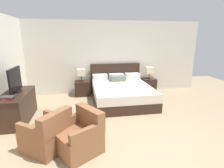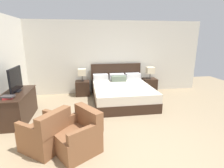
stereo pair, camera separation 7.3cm
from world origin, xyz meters
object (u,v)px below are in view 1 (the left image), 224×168
tv (15,80)px  armchair_by_window (48,135)px  nightstand_left (82,88)px  table_lamp_right (149,70)px  table_lamp_left (81,72)px  nightstand_right (149,85)px  book_blue_cover (7,97)px  book_red_cover (8,98)px  dresser (17,106)px  armchair_companion (80,136)px  bed (121,92)px

tv → armchair_by_window: size_ratio=0.78×
nightstand_left → table_lamp_right: 2.51m
table_lamp_left → armchair_by_window: bearing=-101.8°
nightstand_right → table_lamp_left: (-2.45, 0.00, 0.56)m
table_lamp_right → tv: size_ratio=0.57×
tv → nightstand_left: bearing=45.9°
book_blue_cover → book_red_cover: bearing=0.0°
dresser → book_red_cover: bearing=-90.7°
table_lamp_left → armchair_by_window: size_ratio=0.45×
book_blue_cover → table_lamp_right: bearing=27.8°
table_lamp_right → tv: tv is taller
armchair_companion → table_lamp_left: bearing=89.0°
nightstand_right → table_lamp_right: table_lamp_right is taller
nightstand_right → armchair_companion: armchair_companion is taller
nightstand_left → armchair_by_window: armchair_by_window is taller
tv → dresser: bearing=-91.5°
bed → book_blue_cover: size_ratio=8.31×
nightstand_right → tv: (-3.99, -1.59, 0.73)m
table_lamp_right → book_red_cover: bearing=-152.2°
table_lamp_right → armchair_companion: (-2.51, -3.15, -0.54)m
armchair_by_window → dresser: bearing=125.1°
table_lamp_left → tv: tv is taller
table_lamp_left → book_red_cover: bearing=-126.3°
book_red_cover → armchair_companion: 1.87m
tv → book_red_cover: tv is taller
table_lamp_right → book_red_cover: size_ratio=2.24×
nightstand_right → bed: bearing=-147.6°
book_blue_cover → tv: bearing=88.9°
book_red_cover → armchair_companion: armchair_companion is taller
bed → table_lamp_left: bearing=147.6°
tv → book_red_cover: 0.59m
bed → armchair_companion: size_ratio=2.26×
armchair_by_window → bed: bearing=50.1°
dresser → book_blue_cover: 0.57m
nightstand_right → tv: 4.36m
armchair_by_window → nightstand_left: bearing=78.2°
table_lamp_left → armchair_companion: (-0.06, -3.15, -0.54)m
bed → armchair_by_window: bed is taller
table_lamp_right → armchair_companion: size_ratio=0.45×
dresser → armchair_by_window: 1.60m
book_blue_cover → armchair_by_window: (0.93, -0.88, -0.46)m
bed → dresser: 2.92m
dresser → book_blue_cover: bearing=-91.0°
table_lamp_right → nightstand_left: bearing=-180.0°
bed → armchair_by_window: (-1.85, -2.22, -0.01)m
tv → armchair_by_window: bearing=-56.9°
table_lamp_left → armchair_companion: bearing=-91.0°
tv → armchair_by_window: tv is taller
nightstand_left → dresser: dresser is taller
nightstand_right → book_blue_cover: size_ratio=2.00×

